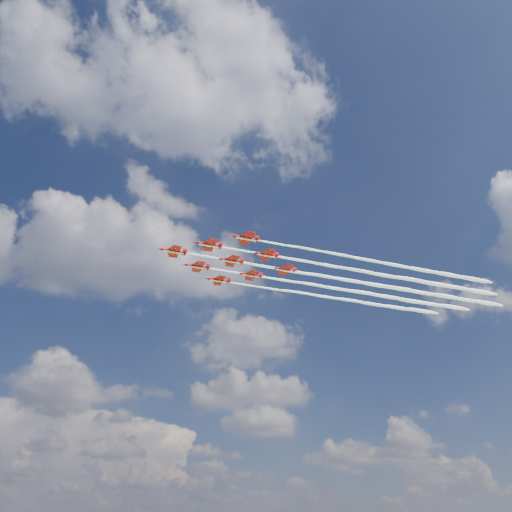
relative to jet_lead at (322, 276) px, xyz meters
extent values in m
cylinder|color=#BA0A11|center=(-50.48, -9.21, 0.00)|extent=(6.86, 2.14, 0.94)
cone|color=#BA0A11|center=(-54.66, -9.98, 0.00)|extent=(1.84, 1.23, 0.94)
cone|color=#BA0A11|center=(-46.55, -8.50, 0.00)|extent=(1.41, 1.07, 0.85)
ellipsoid|color=black|center=(-52.15, -9.52, 0.38)|extent=(1.88, 1.08, 0.61)
cube|color=#BA0A11|center=(-50.06, -9.14, -0.04)|extent=(4.08, 8.18, 0.12)
cube|color=#BA0A11|center=(-47.14, -8.60, 0.00)|extent=(1.72, 3.22, 0.10)
cube|color=#BA0A11|center=(-46.97, -8.57, 0.76)|extent=(1.36, 0.36, 1.53)
cube|color=white|center=(-50.48, -9.21, -0.43)|extent=(6.41, 1.90, 0.10)
cylinder|color=#BA0A11|center=(-39.90, -14.94, 0.00)|extent=(6.86, 2.14, 0.94)
cone|color=#BA0A11|center=(-44.08, -15.70, 0.00)|extent=(1.84, 1.23, 0.94)
cone|color=#BA0A11|center=(-35.97, -14.22, 0.00)|extent=(1.41, 1.07, 0.85)
ellipsoid|color=black|center=(-41.57, -15.25, 0.38)|extent=(1.88, 1.08, 0.61)
cube|color=#BA0A11|center=(-39.48, -14.86, -0.04)|extent=(4.08, 8.18, 0.12)
cube|color=#BA0A11|center=(-36.55, -14.33, 0.00)|extent=(1.72, 3.22, 0.10)
cube|color=#BA0A11|center=(-36.39, -14.30, 0.76)|extent=(1.36, 0.36, 1.53)
cube|color=white|center=(-39.90, -14.94, -0.43)|extent=(6.41, 1.90, 0.10)
cylinder|color=#BA0A11|center=(-42.60, -0.12, 0.00)|extent=(6.86, 2.14, 0.94)
cone|color=#BA0A11|center=(-46.78, -0.88, 0.00)|extent=(1.84, 1.23, 0.94)
cone|color=#BA0A11|center=(-38.67, 0.60, 0.00)|extent=(1.41, 1.07, 0.85)
ellipsoid|color=black|center=(-44.28, -0.42, 0.38)|extent=(1.88, 1.08, 0.61)
cube|color=#BA0A11|center=(-42.18, -0.04, -0.04)|extent=(4.08, 8.18, 0.12)
cube|color=#BA0A11|center=(-39.26, 0.49, 0.00)|extent=(1.72, 3.22, 0.10)
cube|color=#BA0A11|center=(-39.09, 0.52, 0.76)|extent=(1.36, 0.36, 1.53)
cube|color=white|center=(-42.60, -0.12, -0.43)|extent=(6.41, 1.90, 0.10)
cylinder|color=#BA0A11|center=(-29.31, -20.67, 0.00)|extent=(6.86, 2.14, 0.94)
cone|color=#BA0A11|center=(-33.49, -21.43, 0.00)|extent=(1.84, 1.23, 0.94)
cone|color=#BA0A11|center=(-25.38, -19.95, 0.00)|extent=(1.41, 1.07, 0.85)
ellipsoid|color=black|center=(-30.99, -20.97, 0.38)|extent=(1.88, 1.08, 0.61)
cube|color=#BA0A11|center=(-28.90, -20.59, -0.04)|extent=(4.08, 8.18, 0.12)
cube|color=#BA0A11|center=(-25.97, -20.05, 0.00)|extent=(1.72, 3.22, 0.10)
cube|color=#BA0A11|center=(-25.80, -20.02, 0.76)|extent=(1.36, 0.36, 1.53)
cube|color=white|center=(-29.31, -20.67, -0.43)|extent=(6.41, 1.90, 0.10)
cylinder|color=#BA0A11|center=(-32.02, -5.84, 0.00)|extent=(6.86, 2.14, 0.94)
cone|color=#BA0A11|center=(-36.20, -6.61, 0.00)|extent=(1.84, 1.23, 0.94)
cone|color=#BA0A11|center=(-28.09, -5.13, 0.00)|extent=(1.41, 1.07, 0.85)
ellipsoid|color=black|center=(-33.69, -6.15, 0.38)|extent=(1.88, 1.08, 0.61)
cube|color=#BA0A11|center=(-31.60, -5.77, -0.04)|extent=(4.08, 8.18, 0.12)
cube|color=#BA0A11|center=(-28.67, -5.23, 0.00)|extent=(1.72, 3.22, 0.10)
cube|color=#BA0A11|center=(-28.51, -5.20, 0.76)|extent=(1.36, 0.36, 1.53)
cube|color=white|center=(-32.02, -5.84, -0.43)|extent=(6.41, 1.90, 0.10)
cylinder|color=#BA0A11|center=(-34.72, 8.98, 0.00)|extent=(6.86, 2.14, 0.94)
cone|color=#BA0A11|center=(-38.91, 8.21, 0.00)|extent=(1.84, 1.23, 0.94)
cone|color=#BA0A11|center=(-30.79, 9.69, 0.00)|extent=(1.41, 1.07, 0.85)
ellipsoid|color=black|center=(-36.40, 8.67, 0.38)|extent=(1.88, 1.08, 0.61)
cube|color=#BA0A11|center=(-34.31, 9.05, -0.04)|extent=(4.08, 8.18, 0.12)
cube|color=#BA0A11|center=(-31.38, 9.59, 0.00)|extent=(1.72, 3.22, 0.10)
cube|color=#BA0A11|center=(-31.21, 9.62, 0.76)|extent=(1.36, 0.36, 1.53)
cube|color=white|center=(-34.72, 8.98, -0.43)|extent=(6.41, 1.90, 0.10)
cylinder|color=#BA0A11|center=(-21.44, -11.57, 0.00)|extent=(6.86, 2.14, 0.94)
cone|color=#BA0A11|center=(-25.62, -12.33, 0.00)|extent=(1.84, 1.23, 0.94)
cone|color=#BA0A11|center=(-17.51, -10.85, 0.00)|extent=(1.41, 1.07, 0.85)
ellipsoid|color=black|center=(-23.11, -11.88, 0.38)|extent=(1.88, 1.08, 0.61)
cube|color=#BA0A11|center=(-21.02, -11.49, -0.04)|extent=(4.08, 8.18, 0.12)
cube|color=#BA0A11|center=(-18.09, -10.96, 0.00)|extent=(1.72, 3.22, 0.10)
cube|color=#BA0A11|center=(-17.92, -10.93, 0.76)|extent=(1.36, 0.36, 1.53)
cube|color=white|center=(-21.44, -11.57, -0.43)|extent=(6.41, 1.90, 0.10)
cylinder|color=#BA0A11|center=(-24.14, 3.25, 0.00)|extent=(6.86, 2.14, 0.94)
cone|color=#BA0A11|center=(-28.32, 2.49, 0.00)|extent=(1.84, 1.23, 0.94)
cone|color=#BA0A11|center=(-20.21, 3.97, 0.00)|extent=(1.41, 1.07, 0.85)
ellipsoid|color=black|center=(-25.81, 2.95, 0.38)|extent=(1.88, 1.08, 0.61)
cube|color=#BA0A11|center=(-23.72, 3.33, -0.04)|extent=(4.08, 8.18, 0.12)
cube|color=#BA0A11|center=(-20.80, 3.86, 0.00)|extent=(1.72, 3.22, 0.10)
cube|color=#BA0A11|center=(-20.63, 3.89, 0.76)|extent=(1.36, 0.36, 1.53)
cube|color=white|center=(-24.14, 3.25, -0.43)|extent=(6.41, 1.90, 0.10)
cylinder|color=#BA0A11|center=(-13.56, -2.47, 0.00)|extent=(6.86, 2.14, 0.94)
cone|color=#BA0A11|center=(-17.74, -3.24, 0.00)|extent=(1.84, 1.23, 0.94)
cone|color=#BA0A11|center=(-9.63, -1.76, 0.00)|extent=(1.41, 1.07, 0.85)
ellipsoid|color=black|center=(-15.23, -2.78, 0.38)|extent=(1.88, 1.08, 0.61)
cube|color=#BA0A11|center=(-13.14, -2.40, -0.04)|extent=(4.08, 8.18, 0.12)
cube|color=#BA0A11|center=(-10.21, -1.86, 0.00)|extent=(1.72, 3.22, 0.10)
cube|color=#BA0A11|center=(-10.05, -1.83, 0.76)|extent=(1.36, 0.36, 1.53)
cube|color=white|center=(-13.56, -2.47, -0.43)|extent=(6.41, 1.90, 0.10)
camera|label=1|loc=(-46.58, -146.88, -76.83)|focal=35.00mm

